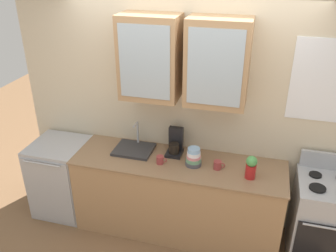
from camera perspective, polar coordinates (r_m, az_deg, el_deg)
name	(u,v)px	position (r m, az deg, el deg)	size (l,w,h in m)	color
ground_plane	(177,228)	(4.31, 1.43, -15.85)	(10.00, 10.00, 0.00)	brown
back_wall_unit	(187,97)	(3.76, 2.96, 4.56)	(3.75, 0.46, 2.69)	beige
counter	(177,196)	(4.02, 1.50, -11.12)	(2.23, 0.66, 0.90)	#A87F56
stove_range	(322,220)	(4.02, 23.26, -13.61)	(0.58, 0.64, 1.08)	#ADAFB5
sink_faucet	(134,149)	(3.96, -5.42, -3.60)	(0.41, 0.35, 0.29)	#2D2D30
bowl_stack	(194,157)	(3.68, 4.09, -5.01)	(0.17, 0.17, 0.19)	#4C4C54
vase	(251,167)	(3.54, 13.05, -6.34)	(0.11, 0.11, 0.24)	#B21E1E
cup_near_sink	(160,160)	(3.71, -1.25, -5.39)	(0.11, 0.08, 0.09)	#993838
cup_near_bowls	(218,165)	(3.66, 7.91, -6.16)	(0.12, 0.08, 0.09)	#993838
dishwasher	(62,177)	(4.50, -16.47, -7.79)	(0.60, 0.64, 0.90)	#ADAFB5
coffee_maker	(175,144)	(3.86, 1.14, -2.90)	(0.17, 0.20, 0.29)	black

